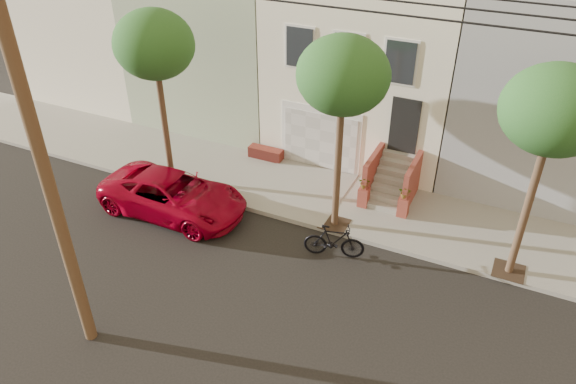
% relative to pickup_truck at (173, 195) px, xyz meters
% --- Properties ---
extents(ground, '(90.00, 90.00, 0.00)m').
position_rel_pickup_truck_xyz_m(ground, '(4.31, -2.39, -0.71)').
color(ground, black).
rests_on(ground, ground).
extents(sidewalk, '(40.00, 3.70, 0.15)m').
position_rel_pickup_truck_xyz_m(sidewalk, '(4.31, 2.96, -0.64)').
color(sidewalk, gray).
rests_on(sidewalk, ground).
extents(house_row, '(33.10, 11.70, 7.00)m').
position_rel_pickup_truck_xyz_m(house_row, '(4.31, 8.80, 2.93)').
color(house_row, beige).
rests_on(house_row, sidewalk).
extents(tree_left, '(2.70, 2.57, 6.30)m').
position_rel_pickup_truck_xyz_m(tree_left, '(-1.19, 1.51, 4.54)').
color(tree_left, '#2D2116').
rests_on(tree_left, sidewalk).
extents(tree_mid, '(2.70, 2.57, 6.30)m').
position_rel_pickup_truck_xyz_m(tree_mid, '(5.31, 1.51, 4.54)').
color(tree_mid, '#2D2116').
rests_on(tree_mid, sidewalk).
extents(tree_right, '(2.70, 2.57, 6.30)m').
position_rel_pickup_truck_xyz_m(tree_right, '(10.81, 1.51, 4.54)').
color(tree_right, '#2D2116').
rests_on(tree_right, sidewalk).
extents(pickup_truck, '(5.13, 2.37, 1.43)m').
position_rel_pickup_truck_xyz_m(pickup_truck, '(0.00, 0.00, 0.00)').
color(pickup_truck, maroon).
rests_on(pickup_truck, ground).
extents(motorcycle, '(1.94, 1.00, 1.12)m').
position_rel_pickup_truck_xyz_m(motorcycle, '(5.81, 0.14, -0.15)').
color(motorcycle, black).
rests_on(motorcycle, ground).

